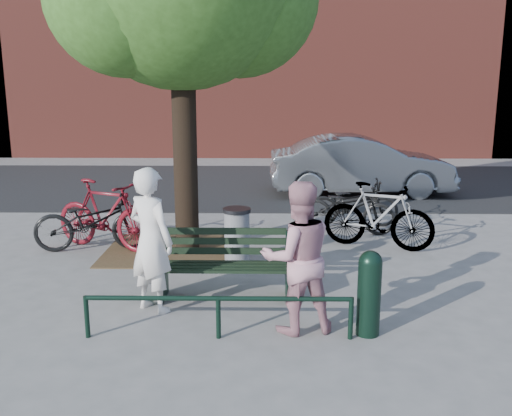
{
  "coord_description": "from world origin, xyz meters",
  "views": [
    {
      "loc": [
        0.51,
        -7.22,
        2.89
      ],
      "look_at": [
        0.4,
        1.0,
        1.03
      ],
      "focal_mm": 40.0,
      "sensor_mm": 36.0,
      "label": 1
    }
  ],
  "objects_px": {
    "bollard": "(369,290)",
    "bicycle_c": "(348,208)",
    "litter_bin": "(237,236)",
    "park_bench": "(226,263)",
    "person_left": "(151,240)",
    "person_right": "(298,258)",
    "parked_car": "(361,165)"
  },
  "relations": [
    {
      "from": "bollard",
      "to": "bicycle_c",
      "type": "distance_m",
      "value": 4.54
    },
    {
      "from": "bollard",
      "to": "person_right",
      "type": "bearing_deg",
      "value": 172.93
    },
    {
      "from": "litter_bin",
      "to": "person_right",
      "type": "bearing_deg",
      "value": -71.77
    },
    {
      "from": "park_bench",
      "to": "bicycle_c",
      "type": "bearing_deg",
      "value": 57.85
    },
    {
      "from": "person_left",
      "to": "bicycle_c",
      "type": "relative_size",
      "value": 1.01
    },
    {
      "from": "park_bench",
      "to": "parked_car",
      "type": "xyz_separation_m",
      "value": [
        2.98,
        7.1,
        0.28
      ]
    },
    {
      "from": "park_bench",
      "to": "bollard",
      "type": "bearing_deg",
      "value": -33.77
    },
    {
      "from": "person_left",
      "to": "litter_bin",
      "type": "bearing_deg",
      "value": -82.57
    },
    {
      "from": "parked_car",
      "to": "bicycle_c",
      "type": "bearing_deg",
      "value": 165.08
    },
    {
      "from": "person_right",
      "to": "bollard",
      "type": "distance_m",
      "value": 0.89
    },
    {
      "from": "person_right",
      "to": "parked_car",
      "type": "xyz_separation_m",
      "value": [
        2.07,
        8.14,
        -0.14
      ]
    },
    {
      "from": "parked_car",
      "to": "park_bench",
      "type": "bearing_deg",
      "value": 155.29
    },
    {
      "from": "person_right",
      "to": "parked_car",
      "type": "bearing_deg",
      "value": -117.15
    },
    {
      "from": "person_right",
      "to": "litter_bin",
      "type": "height_order",
      "value": "person_right"
    },
    {
      "from": "person_left",
      "to": "bollard",
      "type": "relative_size",
      "value": 1.83
    },
    {
      "from": "person_left",
      "to": "bicycle_c",
      "type": "distance_m",
      "value": 4.9
    },
    {
      "from": "person_left",
      "to": "bicycle_c",
      "type": "bearing_deg",
      "value": -93.35
    },
    {
      "from": "park_bench",
      "to": "litter_bin",
      "type": "height_order",
      "value": "park_bench"
    },
    {
      "from": "park_bench",
      "to": "person_left",
      "type": "relative_size",
      "value": 0.94
    },
    {
      "from": "park_bench",
      "to": "parked_car",
      "type": "height_order",
      "value": "parked_car"
    },
    {
      "from": "bollard",
      "to": "bicycle_c",
      "type": "relative_size",
      "value": 0.55
    },
    {
      "from": "park_bench",
      "to": "person_right",
      "type": "bearing_deg",
      "value": -49.26
    },
    {
      "from": "person_right",
      "to": "bicycle_c",
      "type": "xyz_separation_m",
      "value": [
        1.21,
        4.42,
        -0.41
      ]
    },
    {
      "from": "person_left",
      "to": "litter_bin",
      "type": "relative_size",
      "value": 2.04
    },
    {
      "from": "bollard",
      "to": "litter_bin",
      "type": "relative_size",
      "value": 1.11
    },
    {
      "from": "litter_bin",
      "to": "person_left",
      "type": "bearing_deg",
      "value": -117.44
    },
    {
      "from": "bollard",
      "to": "parked_car",
      "type": "height_order",
      "value": "parked_car"
    },
    {
      "from": "litter_bin",
      "to": "park_bench",
      "type": "bearing_deg",
      "value": -93.38
    },
    {
      "from": "litter_bin",
      "to": "parked_car",
      "type": "relative_size",
      "value": 0.2
    },
    {
      "from": "person_left",
      "to": "person_right",
      "type": "height_order",
      "value": "person_left"
    },
    {
      "from": "park_bench",
      "to": "bicycle_c",
      "type": "relative_size",
      "value": 0.95
    },
    {
      "from": "bollard",
      "to": "park_bench",
      "type": "bearing_deg",
      "value": 146.23
    }
  ]
}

